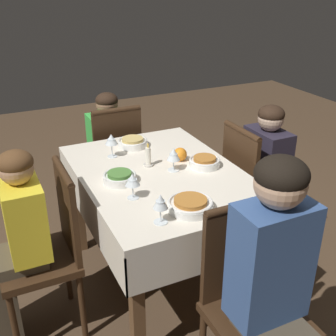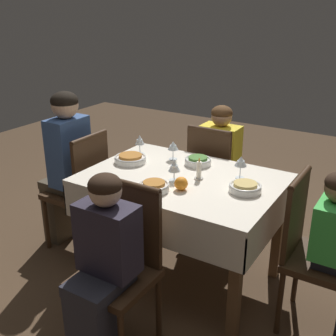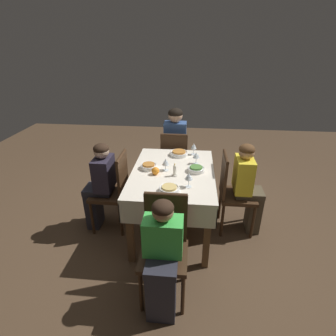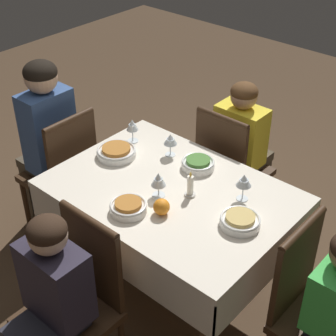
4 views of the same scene
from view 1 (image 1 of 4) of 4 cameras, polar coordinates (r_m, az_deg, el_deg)
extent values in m
plane|color=#4C3826|center=(2.77, -0.98, -14.80)|extent=(8.00, 8.00, 0.00)
cube|color=silver|center=(2.36, -1.11, -0.92)|extent=(1.22, 0.87, 0.04)
cube|color=silver|center=(2.30, -10.92, -5.66)|extent=(1.22, 0.01, 0.21)
cube|color=silver|center=(2.60, 7.56, -1.53)|extent=(1.22, 0.01, 0.21)
cube|color=silver|center=(2.93, -5.99, 1.67)|extent=(0.01, 0.87, 0.21)
cube|color=silver|center=(1.97, 6.35, -11.17)|extent=(0.01, 0.87, 0.21)
cube|color=brown|center=(2.90, -12.10, -4.75)|extent=(0.06, 0.06, 0.72)
cube|color=brown|center=(2.06, -4.21, -18.60)|extent=(0.06, 0.06, 0.72)
cube|color=brown|center=(3.11, 0.95, -1.97)|extent=(0.06, 0.06, 0.72)
cube|color=brown|center=(2.34, 13.01, -12.89)|extent=(0.06, 0.06, 0.72)
cube|color=#382314|center=(1.92, 12.10, -19.67)|extent=(0.38, 0.38, 0.04)
cube|color=#382314|center=(1.87, 9.52, -11.02)|extent=(0.03, 0.35, 0.45)
cylinder|color=#382314|center=(1.75, 10.05, -5.05)|extent=(0.04, 0.35, 0.04)
cylinder|color=#382314|center=(2.25, 12.49, -19.77)|extent=(0.03, 0.03, 0.42)
cube|color=#382314|center=(2.29, -17.21, -12.00)|extent=(0.38, 0.38, 0.04)
cube|color=#382314|center=(2.17, -13.45, -5.85)|extent=(0.35, 0.03, 0.45)
cylinder|color=#382314|center=(2.07, -14.06, -0.48)|extent=(0.35, 0.04, 0.04)
cylinder|color=#382314|center=(2.55, -20.95, -14.75)|extent=(0.03, 0.03, 0.42)
cylinder|color=#382314|center=(2.30, -20.00, -19.76)|extent=(0.03, 0.03, 0.42)
cylinder|color=#382314|center=(2.57, -13.47, -13.25)|extent=(0.03, 0.03, 0.42)
cylinder|color=#382314|center=(2.32, -11.52, -17.99)|extent=(0.03, 0.03, 0.42)
cube|color=#382314|center=(2.85, 12.25, -3.47)|extent=(0.38, 0.38, 0.04)
cube|color=#382314|center=(2.64, 9.66, 0.37)|extent=(0.35, 0.03, 0.45)
cylinder|color=#382314|center=(2.56, 10.03, 4.95)|extent=(0.35, 0.04, 0.04)
cylinder|color=#382314|center=(2.96, 16.37, -8.06)|extent=(0.03, 0.03, 0.42)
cylinder|color=#382314|center=(3.17, 12.50, -5.19)|extent=(0.03, 0.03, 0.42)
cylinder|color=#382314|center=(2.77, 11.09, -9.87)|extent=(0.03, 0.03, 0.42)
cylinder|color=#382314|center=(2.99, 7.39, -6.66)|extent=(0.03, 0.03, 0.42)
cube|color=#382314|center=(3.25, -7.64, 0.66)|extent=(0.38, 0.38, 0.04)
cube|color=#382314|center=(3.00, -6.84, 3.65)|extent=(0.03, 0.35, 0.45)
cylinder|color=#382314|center=(2.93, -7.07, 7.75)|extent=(0.04, 0.35, 0.04)
cylinder|color=#382314|center=(3.54, -5.74, -1.24)|extent=(0.03, 0.03, 0.42)
cylinder|color=#382314|center=(3.46, -10.90, -2.27)|extent=(0.03, 0.03, 0.42)
cylinder|color=#382314|center=(3.27, -3.73, -3.59)|extent=(0.03, 0.03, 0.42)
cylinder|color=#382314|center=(3.18, -9.30, -4.79)|extent=(0.03, 0.03, 0.42)
cube|color=#4C4233|center=(1.83, 14.50, -20.69)|extent=(0.31, 0.24, 0.06)
cube|color=#38568E|center=(1.69, 13.71, -12.29)|extent=(0.18, 0.30, 0.50)
sphere|color=#D6A884|center=(1.52, 15.01, -1.99)|extent=(0.19, 0.19, 0.19)
ellipsoid|color=black|center=(1.50, 15.15, -0.86)|extent=(0.19, 0.19, 0.13)
cube|color=#4C4233|center=(2.41, -21.38, -16.91)|extent=(0.23, 0.14, 0.46)
cube|color=#4C4233|center=(2.25, -20.26, -11.54)|extent=(0.24, 0.31, 0.06)
cube|color=yellow|center=(2.14, -18.88, -6.40)|extent=(0.30, 0.18, 0.38)
sphere|color=tan|center=(2.02, -19.92, 0.00)|extent=(0.16, 0.16, 0.16)
ellipsoid|color=brown|center=(2.01, -20.03, 0.72)|extent=(0.16, 0.16, 0.11)
cube|color=#282833|center=(3.07, 14.89, -6.11)|extent=(0.22, 0.14, 0.46)
cube|color=#282833|center=(2.89, 14.15, -2.11)|extent=(0.24, 0.31, 0.06)
cube|color=#282333|center=(2.75, 13.23, 1.45)|extent=(0.30, 0.18, 0.36)
sphere|color=beige|center=(2.66, 13.77, 6.53)|extent=(0.16, 0.16, 0.16)
ellipsoid|color=black|center=(2.65, 13.83, 7.10)|extent=(0.16, 0.16, 0.11)
cube|color=#282833|center=(3.52, -8.47, -1.24)|extent=(0.14, 0.22, 0.46)
cube|color=#282833|center=(3.33, -8.31, 2.17)|extent=(0.31, 0.24, 0.06)
cube|color=green|center=(3.19, -8.04, 4.65)|extent=(0.18, 0.30, 0.30)
sphere|color=#9E7051|center=(3.12, -8.30, 8.58)|extent=(0.16, 0.16, 0.16)
ellipsoid|color=black|center=(3.11, -8.33, 9.07)|extent=(0.16, 0.16, 0.11)
cylinder|color=white|center=(1.99, 3.05, -5.18)|extent=(0.22, 0.22, 0.04)
torus|color=white|center=(1.98, 3.06, -4.63)|extent=(0.21, 0.21, 0.01)
cylinder|color=#B2702D|center=(1.98, 3.07, -4.48)|extent=(0.16, 0.16, 0.02)
cylinder|color=white|center=(1.90, -1.01, -7.33)|extent=(0.06, 0.06, 0.00)
cylinder|color=white|center=(1.88, -1.01, -6.36)|extent=(0.01, 0.01, 0.07)
cone|color=white|center=(1.84, -1.03, -4.51)|extent=(0.07, 0.07, 0.07)
cylinder|color=white|center=(1.85, -1.03, -4.87)|extent=(0.04, 0.04, 0.03)
cylinder|color=white|center=(2.25, -6.56, -1.45)|extent=(0.18, 0.18, 0.04)
torus|color=white|center=(2.24, -6.58, -0.94)|extent=(0.18, 0.18, 0.01)
cylinder|color=#4C7F38|center=(2.24, -6.59, -0.81)|extent=(0.13, 0.13, 0.02)
cylinder|color=white|center=(2.10, -4.74, -4.02)|extent=(0.06, 0.06, 0.00)
cylinder|color=white|center=(2.08, -4.78, -3.15)|extent=(0.01, 0.01, 0.07)
cone|color=white|center=(2.05, -4.84, -1.55)|extent=(0.07, 0.07, 0.06)
cylinder|color=white|center=(2.06, -4.83, -1.85)|extent=(0.04, 0.04, 0.03)
cylinder|color=white|center=(2.43, 4.97, 0.67)|extent=(0.18, 0.18, 0.04)
torus|color=white|center=(2.42, 4.99, 1.14)|extent=(0.18, 0.18, 0.01)
cylinder|color=#B2702D|center=(2.42, 5.00, 1.27)|extent=(0.13, 0.13, 0.02)
cylinder|color=white|center=(2.37, 0.74, -0.26)|extent=(0.07, 0.07, 0.00)
cylinder|color=white|center=(2.36, 0.74, 0.45)|extent=(0.01, 0.01, 0.06)
cone|color=white|center=(2.33, 0.75, 1.92)|extent=(0.07, 0.07, 0.07)
cylinder|color=white|center=(2.34, 0.75, 1.60)|extent=(0.04, 0.04, 0.03)
cylinder|color=white|center=(2.70, -4.79, 3.31)|extent=(0.19, 0.19, 0.04)
torus|color=white|center=(2.70, -4.80, 3.75)|extent=(0.19, 0.19, 0.01)
cylinder|color=tan|center=(2.69, -4.81, 3.87)|extent=(0.14, 0.14, 0.02)
cylinder|color=white|center=(2.57, -7.54, 1.56)|extent=(0.06, 0.06, 0.00)
cylinder|color=white|center=(2.55, -7.60, 2.42)|extent=(0.01, 0.01, 0.08)
cone|color=white|center=(2.53, -7.69, 3.90)|extent=(0.08, 0.08, 0.06)
cylinder|color=white|center=(2.53, -7.67, 3.63)|extent=(0.05, 0.05, 0.03)
cylinder|color=beige|center=(2.43, -2.68, 0.42)|extent=(0.06, 0.06, 0.01)
cylinder|color=white|center=(2.41, -2.70, 1.65)|extent=(0.03, 0.03, 0.10)
ellipsoid|color=#F9C64C|center=(2.38, -2.73, 3.06)|extent=(0.01, 0.01, 0.03)
sphere|color=orange|center=(2.48, 1.66, 1.87)|extent=(0.08, 0.08, 0.08)
camera|label=2|loc=(4.34, 20.04, 23.94)|focal=45.00mm
camera|label=3|loc=(4.46, -18.66, 26.93)|focal=28.00mm
camera|label=4|loc=(4.14, 13.18, 32.07)|focal=55.00mm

